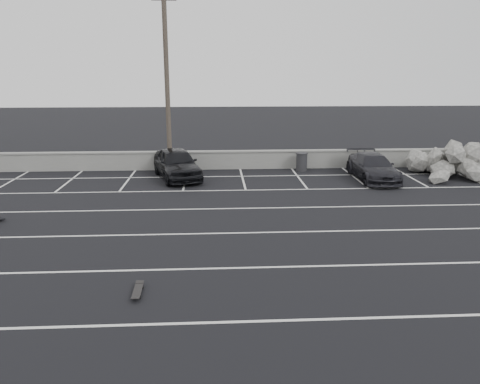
{
  "coord_description": "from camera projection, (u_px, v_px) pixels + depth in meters",
  "views": [
    {
      "loc": [
        -0.47,
        -12.6,
        5.63
      ],
      "look_at": [
        0.5,
        4.9,
        1.0
      ],
      "focal_mm": 35.0,
      "sensor_mm": 36.0,
      "label": 1
    }
  ],
  "objects": [
    {
      "name": "ground",
      "position": [
        232.0,
        268.0,
        13.63
      ],
      "size": [
        120.0,
        120.0,
        0.0
      ],
      "primitive_type": "plane",
      "color": "black",
      "rests_on": "ground"
    },
    {
      "name": "seawall",
      "position": [
        223.0,
        160.0,
        27.0
      ],
      "size": [
        50.0,
        0.45,
        1.06
      ],
      "color": "gray",
      "rests_on": "ground"
    },
    {
      "name": "stall_lines",
      "position": [
        226.0,
        221.0,
        17.88
      ],
      "size": [
        36.0,
        20.05,
        0.01
      ],
      "color": "silver",
      "rests_on": "ground"
    },
    {
      "name": "car_left",
      "position": [
        177.0,
        163.0,
        24.63
      ],
      "size": [
        3.2,
        5.04,
        1.6
      ],
      "primitive_type": "imported",
      "rotation": [
        0.0,
        0.0,
        0.3
      ],
      "color": "black",
      "rests_on": "ground"
    },
    {
      "name": "car_right",
      "position": [
        373.0,
        167.0,
        24.38
      ],
      "size": [
        1.89,
        4.59,
        1.33
      ],
      "primitive_type": "imported",
      "rotation": [
        0.0,
        0.0,
        0.01
      ],
      "color": "black",
      "rests_on": "ground"
    },
    {
      "name": "utility_pole",
      "position": [
        167.0,
        83.0,
        24.96
      ],
      "size": [
        1.29,
        0.26,
        9.7
      ],
      "color": "#4C4238",
      "rests_on": "ground"
    },
    {
      "name": "trash_bin",
      "position": [
        302.0,
        162.0,
        26.46
      ],
      "size": [
        0.73,
        0.73,
        1.04
      ],
      "rotation": [
        0.0,
        0.0,
        0.07
      ],
      "color": "#28282B",
      "rests_on": "ground"
    },
    {
      "name": "riprap_pile",
      "position": [
        453.0,
        166.0,
        25.47
      ],
      "size": [
        4.93,
        4.28,
        1.29
      ],
      "color": "#9F9C94",
      "rests_on": "ground"
    },
    {
      "name": "skateboard",
      "position": [
        138.0,
        291.0,
        12.06
      ],
      "size": [
        0.25,
        0.85,
        0.1
      ],
      "rotation": [
        0.0,
        0.0,
        0.03
      ],
      "color": "black",
      "rests_on": "ground"
    }
  ]
}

